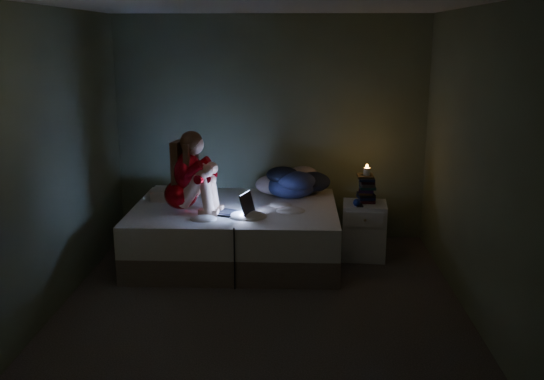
# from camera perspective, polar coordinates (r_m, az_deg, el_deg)

# --- Properties ---
(floor) EXTENTS (3.60, 3.80, 0.02)m
(floor) POSITION_cam_1_polar(r_m,az_deg,el_deg) (5.62, -0.92, -10.55)
(floor) COLOR black
(floor) RESTS_ON ground
(ceiling) EXTENTS (3.60, 3.80, 0.02)m
(ceiling) POSITION_cam_1_polar(r_m,az_deg,el_deg) (5.12, -1.04, 17.17)
(ceiling) COLOR silver
(ceiling) RESTS_ON ground
(wall_back) EXTENTS (3.60, 0.02, 2.60)m
(wall_back) POSITION_cam_1_polar(r_m,az_deg,el_deg) (7.09, -0.12, 5.73)
(wall_back) COLOR #4A523C
(wall_back) RESTS_ON ground
(wall_front) EXTENTS (3.60, 0.02, 2.60)m
(wall_front) POSITION_cam_1_polar(r_m,az_deg,el_deg) (3.37, -2.79, -3.86)
(wall_front) COLOR #4A523C
(wall_front) RESTS_ON ground
(wall_left) EXTENTS (0.02, 3.80, 2.60)m
(wall_left) POSITION_cam_1_polar(r_m,az_deg,el_deg) (5.61, -19.78, 2.63)
(wall_left) COLOR #4A523C
(wall_left) RESTS_ON ground
(wall_right) EXTENTS (0.02, 3.80, 2.60)m
(wall_right) POSITION_cam_1_polar(r_m,az_deg,el_deg) (5.42, 18.50, 2.36)
(wall_right) COLOR #4A523C
(wall_right) RESTS_ON ground
(bed) EXTENTS (2.15, 1.62, 0.59)m
(bed) POSITION_cam_1_polar(r_m,az_deg,el_deg) (6.56, -3.45, -4.02)
(bed) COLOR beige
(bed) RESTS_ON ground
(pillow) EXTENTS (0.42, 0.30, 0.12)m
(pillow) POSITION_cam_1_polar(r_m,az_deg,el_deg) (6.82, -9.41, -0.37)
(pillow) COLOR silver
(pillow) RESTS_ON bed
(woman) EXTENTS (0.58, 0.43, 0.85)m
(woman) POSITION_cam_1_polar(r_m,az_deg,el_deg) (6.25, -8.63, 1.76)
(woman) COLOR #890300
(woman) RESTS_ON bed
(laptop) EXTENTS (0.42, 0.36, 0.25)m
(laptop) POSITION_cam_1_polar(r_m,az_deg,el_deg) (6.13, -3.64, -1.21)
(laptop) COLOR black
(laptop) RESTS_ON bed
(clothes_pile) EXTENTS (0.64, 0.54, 0.36)m
(clothes_pile) POSITION_cam_1_polar(r_m,az_deg,el_deg) (6.85, 1.80, 0.91)
(clothes_pile) COLOR navy
(clothes_pile) RESTS_ON bed
(nightstand) EXTENTS (0.49, 0.45, 0.61)m
(nightstand) POSITION_cam_1_polar(r_m,az_deg,el_deg) (6.66, 8.63, -3.77)
(nightstand) COLOR silver
(nightstand) RESTS_ON ground
(book_stack) EXTENTS (0.19, 0.25, 0.30)m
(book_stack) POSITION_cam_1_polar(r_m,az_deg,el_deg) (6.62, 8.84, 0.22)
(book_stack) COLOR black
(book_stack) RESTS_ON nightstand
(candle) EXTENTS (0.07, 0.07, 0.08)m
(candle) POSITION_cam_1_polar(r_m,az_deg,el_deg) (6.57, 8.90, 1.84)
(candle) COLOR beige
(candle) RESTS_ON book_stack
(phone) EXTENTS (0.09, 0.15, 0.01)m
(phone) POSITION_cam_1_polar(r_m,az_deg,el_deg) (6.46, 8.27, -1.42)
(phone) COLOR black
(phone) RESTS_ON nightstand
(blue_orb) EXTENTS (0.08, 0.08, 0.08)m
(blue_orb) POSITION_cam_1_polar(r_m,az_deg,el_deg) (6.43, 8.09, -1.20)
(blue_orb) COLOR navy
(blue_orb) RESTS_ON nightstand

